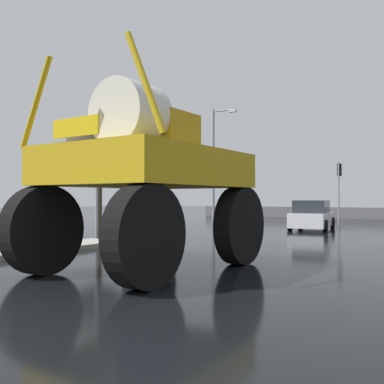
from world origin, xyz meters
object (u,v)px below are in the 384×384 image
object	(u,v)px
streetlight_far_left	(215,159)
traffic_signal_far_left	(339,178)
bare_tree_left	(99,143)
oversize_sprayer	(148,177)
traffic_signal_near_left	(100,167)
sedan_ahead	(312,216)

from	to	relation	value
streetlight_far_left	traffic_signal_far_left	bearing A→B (deg)	30.84
streetlight_far_left	bare_tree_left	xyz separation A→B (m)	(-2.52, -8.66, 0.32)
oversize_sprayer	streetlight_far_left	size ratio (longest dim) A/B	0.73
streetlight_far_left	bare_tree_left	distance (m)	9.02
traffic_signal_near_left	bare_tree_left	xyz separation A→B (m)	(-4.88, 5.11, 1.76)
streetlight_far_left	bare_tree_left	bearing A→B (deg)	-106.22
oversize_sprayer	traffic_signal_near_left	world-z (taller)	oversize_sprayer
traffic_signal_near_left	traffic_signal_far_left	distance (m)	18.76
sedan_ahead	traffic_signal_near_left	distance (m)	11.46
traffic_signal_far_left	bare_tree_left	size ratio (longest dim) A/B	0.67
traffic_signal_far_left	bare_tree_left	world-z (taller)	bare_tree_left
traffic_signal_near_left	streetlight_far_left	world-z (taller)	streetlight_far_left
sedan_ahead	traffic_signal_near_left	size ratio (longest dim) A/B	1.09
oversize_sprayer	bare_tree_left	size ratio (longest dim) A/B	0.91
traffic_signal_far_left	traffic_signal_near_left	bearing A→B (deg)	-105.14
oversize_sprayer	streetlight_far_left	xyz separation A→B (m)	(-8.28, 18.48, 2.19)
bare_tree_left	traffic_signal_far_left	bearing A→B (deg)	53.04
oversize_sprayer	bare_tree_left	bearing A→B (deg)	49.61
bare_tree_left	sedan_ahead	bearing A→B (deg)	24.70
streetlight_far_left	traffic_signal_near_left	bearing A→B (deg)	-80.27
oversize_sprayer	streetlight_far_left	world-z (taller)	streetlight_far_left
oversize_sprayer	bare_tree_left	xyz separation A→B (m)	(-10.80, 9.82, 2.51)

